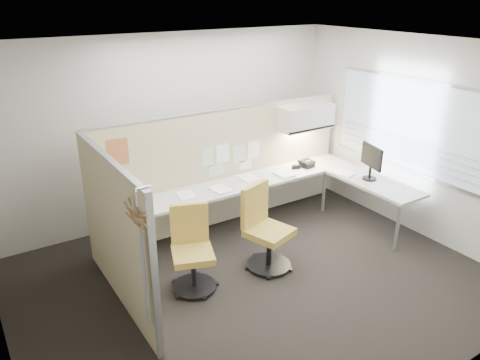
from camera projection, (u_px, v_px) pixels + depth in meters
floor at (254, 281)px, 5.80m from camera, size 5.50×4.50×0.01m
ceiling at (257, 47)px, 4.74m from camera, size 5.50×4.50×0.01m
wall_back at (171, 129)px, 7.02m from camera, size 5.50×0.02×2.80m
wall_front at (424, 268)px, 3.51m from camera, size 5.50×0.02×2.80m
wall_right at (415, 137)px, 6.64m from camera, size 0.02×4.50×2.80m
window_pane at (415, 127)px, 6.57m from camera, size 0.01×2.80×1.30m
partition_back at (225, 168)px, 6.99m from camera, size 4.10×0.06×1.75m
partition_left at (115, 233)px, 5.11m from camera, size 0.06×2.20×1.75m
desk at (263, 189)px, 6.91m from camera, size 4.00×2.07×0.73m
overhead_bin at (306, 117)px, 7.26m from camera, size 0.90×0.36×0.38m
task_light_strip at (305, 130)px, 7.34m from camera, size 0.60×0.06×0.02m
pinned_papers at (230, 157)px, 6.94m from camera, size 1.01×0.00×0.47m
poster at (118, 152)px, 5.96m from camera, size 0.28×0.00×0.35m
chair_left at (192, 251)px, 5.53m from camera, size 0.60×0.62×1.01m
chair_right at (264, 231)px, 5.93m from camera, size 0.63×0.65×1.08m
monitor at (371, 160)px, 6.82m from camera, size 0.21×0.49×0.52m
phone at (307, 164)px, 7.41m from camera, size 0.24×0.22×0.12m
stapler at (296, 167)px, 7.33m from camera, size 0.15×0.07×0.05m
tape_dispenser at (296, 167)px, 7.34m from camera, size 0.12×0.10×0.06m
coat_hook at (138, 228)px, 4.08m from camera, size 0.18×0.46×1.39m
paper_stack_0 at (137, 208)px, 5.99m from camera, size 0.24×0.31×0.04m
paper_stack_1 at (186, 195)px, 6.37m from camera, size 0.26×0.32×0.02m
paper_stack_2 at (221, 190)px, 6.53m from camera, size 0.25×0.32×0.04m
paper_stack_3 at (248, 178)px, 6.96m from camera, size 0.23×0.30×0.02m
paper_stack_4 at (284, 174)px, 7.09m from camera, size 0.23×0.30×0.03m
paper_stack_5 at (344, 173)px, 7.14m from camera, size 0.30×0.35×0.02m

